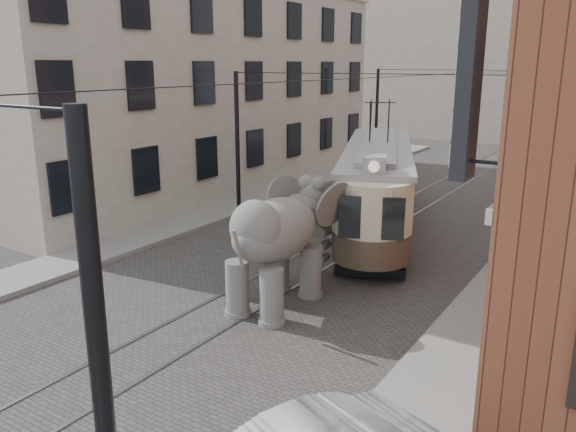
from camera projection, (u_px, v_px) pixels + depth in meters
The scene contains 9 objects.
ground at pixel (267, 286), 16.70m from camera, with size 120.00×120.00×0.00m, color #403D3B.
tram_rails at pixel (267, 286), 16.70m from camera, with size 1.54×80.00×0.02m, color slate, non-canonical shape.
sidewalk_right at pixel (475, 335), 13.56m from camera, with size 2.00×60.00×0.15m, color slate.
sidewalk_left at pixel (115, 247), 20.06m from camera, with size 2.00×60.00×0.15m, color slate.
stucco_building at pixel (200, 90), 29.28m from camera, with size 7.00×24.00×10.00m, color gray.
distant_block at pixel (540, 55), 47.47m from camera, with size 28.00×10.00×14.00m, color gray.
catenary at pixel (342, 160), 20.10m from camera, with size 11.00×30.20×6.00m, color black, non-canonical shape.
tram at pixel (378, 165), 22.33m from camera, with size 2.55×12.37×4.91m, color beige, non-canonical shape.
elephant at pixel (275, 248), 15.01m from camera, with size 2.91×5.29×3.24m, color #605E59, non-canonical shape.
Camera 1 is at (8.91, -12.83, 6.29)m, focal length 35.70 mm.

